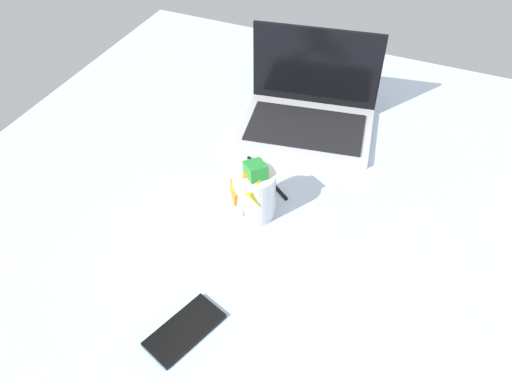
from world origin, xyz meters
The scene contains 5 objects.
bed_mattress centered at (0.00, 0.00, 9.00)cm, with size 180.00×140.00×18.00cm, color silver.
laptop centered at (-18.20, 25.17, 22.41)cm, with size 36.46×28.33×23.00cm.
snack_cup centered at (-18.46, -9.97, 24.09)cm, with size 9.91×9.78×14.01cm.
cell_phone centered at (-17.98, -41.46, 18.40)cm, with size 6.80×14.00×0.80cm, color black.
charger_cable centered at (-20.05, 1.28, 18.30)cm, with size 17.00×0.60×0.60cm, color black.
Camera 1 is at (12.55, -80.61, 97.88)cm, focal length 35.87 mm.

